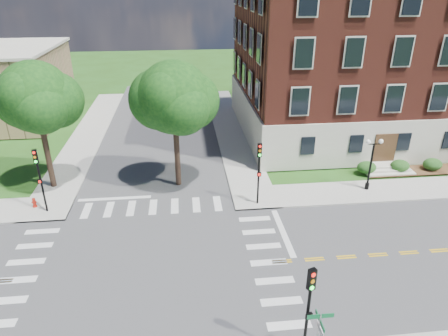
{
  "coord_description": "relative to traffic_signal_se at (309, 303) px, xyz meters",
  "views": [
    {
      "loc": [
        2.51,
        -18.66,
        15.27
      ],
      "look_at": [
        5.23,
        6.68,
        3.2
      ],
      "focal_mm": 32.0,
      "sensor_mm": 36.0,
      "label": 1
    }
  ],
  "objects": [
    {
      "name": "ground",
      "position": [
        -7.33,
        6.62,
        -3.19
      ],
      "size": [
        160.0,
        160.0,
        0.0
      ],
      "primitive_type": "plane",
      "color": "#264B15",
      "rests_on": "ground"
    },
    {
      "name": "crosswalk_east",
      "position": [
        -0.13,
        6.62,
        -3.19
      ],
      "size": [
        2.2,
        10.2,
        0.02
      ],
      "primitive_type": null,
      "color": "silver",
      "rests_on": "ground"
    },
    {
      "name": "tree_c",
      "position": [
        -15.5,
        17.91,
        4.27
      ],
      "size": [
        5.31,
        5.31,
        10.02
      ],
      "color": "black",
      "rests_on": "ground"
    },
    {
      "name": "main_building",
      "position": [
        16.66,
        28.62,
        5.15
      ],
      "size": [
        30.6,
        22.4,
        16.5
      ],
      "color": "beige",
      "rests_on": "ground"
    },
    {
      "name": "fire_hydrant",
      "position": [
        -15.95,
        14.62,
        -2.72
      ],
      "size": [
        0.35,
        0.35,
        0.75
      ],
      "color": "#A9190D",
      "rests_on": "ground"
    },
    {
      "name": "traffic_signal_se",
      "position": [
        0.0,
        0.0,
        0.0
      ],
      "size": [
        0.38,
        0.45,
        4.8
      ],
      "color": "black",
      "rests_on": "ground"
    },
    {
      "name": "tree_d",
      "position": [
        -5.42,
        17.17,
        4.13
      ],
      "size": [
        5.52,
        5.52,
        9.99
      ],
      "color": "black",
      "rests_on": "ground"
    },
    {
      "name": "road_ew",
      "position": [
        -7.33,
        6.62,
        -3.18
      ],
      "size": [
        90.0,
        12.0,
        0.01
      ],
      "primitive_type": "cube",
      "color": "#3D3D3F",
      "rests_on": "ground"
    },
    {
      "name": "street_sign_pole",
      "position": [
        0.28,
        -0.68,
        -0.88
      ],
      "size": [
        1.1,
        1.1,
        3.1
      ],
      "color": "gray",
      "rests_on": "ground"
    },
    {
      "name": "twin_lamp_west",
      "position": [
        9.52,
        14.68,
        -0.66
      ],
      "size": [
        1.36,
        0.36,
        4.23
      ],
      "color": "black",
      "rests_on": "ground"
    },
    {
      "name": "traffic_signal_ne",
      "position": [
        0.42,
        13.38,
        0.0
      ],
      "size": [
        0.35,
        0.39,
        4.8
      ],
      "color": "black",
      "rests_on": "ground"
    },
    {
      "name": "sidewalk_ne",
      "position": [
        8.04,
        22.0,
        -3.13
      ],
      "size": [
        34.0,
        34.0,
        0.12
      ],
      "color": "#9E9B93",
      "rests_on": "ground"
    },
    {
      "name": "stop_bar_east",
      "position": [
        1.47,
        9.62,
        -3.19
      ],
      "size": [
        0.4,
        5.5,
        0.0
      ],
      "primitive_type": "cube",
      "color": "silver",
      "rests_on": "ground"
    },
    {
      "name": "traffic_signal_nw",
      "position": [
        -14.9,
        13.91,
        0.0
      ],
      "size": [
        0.37,
        0.43,
        4.8
      ],
      "color": "black",
      "rests_on": "ground"
    },
    {
      "name": "road_ns",
      "position": [
        -7.33,
        6.62,
        -3.18
      ],
      "size": [
        12.0,
        90.0,
        0.01
      ],
      "primitive_type": "cube",
      "color": "#3D3D3F",
      "rests_on": "ground"
    }
  ]
}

